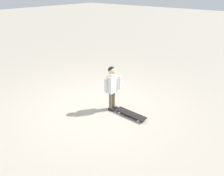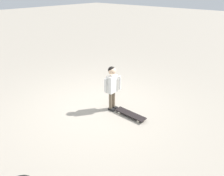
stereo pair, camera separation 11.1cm
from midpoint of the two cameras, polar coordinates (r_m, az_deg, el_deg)
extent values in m
plane|color=#9E9384|center=(5.11, -5.30, -5.25)|extent=(50.00, 50.00, 0.00)
cylinder|color=brown|center=(4.95, -0.26, -3.01)|extent=(0.08, 0.08, 0.42)
cube|color=black|center=(5.04, 0.02, -5.25)|extent=(0.15, 0.09, 0.05)
cylinder|color=brown|center=(4.87, -1.04, -3.51)|extent=(0.08, 0.08, 0.42)
cube|color=black|center=(4.97, -0.75, -5.78)|extent=(0.15, 0.09, 0.05)
cube|color=white|center=(4.72, -0.67, 1.09)|extent=(0.15, 0.25, 0.40)
cylinder|color=white|center=(4.78, 1.41, 1.41)|extent=(0.06, 0.06, 0.32)
cylinder|color=white|center=(4.65, -2.42, 0.63)|extent=(0.06, 0.06, 0.32)
sphere|color=beige|center=(4.60, -0.69, 4.65)|extent=(0.17, 0.17, 0.17)
sphere|color=black|center=(4.60, -0.79, 4.85)|extent=(0.16, 0.16, 0.16)
cube|color=black|center=(4.75, 4.40, -6.93)|extent=(0.74, 0.19, 0.02)
cube|color=#B7B7BC|center=(4.64, 7.03, -8.16)|extent=(0.03, 0.11, 0.02)
cube|color=#B7B7BC|center=(4.88, 1.91, -6.02)|extent=(0.03, 0.11, 0.02)
cylinder|color=beige|center=(4.70, 7.52, -7.99)|extent=(0.06, 0.03, 0.06)
cylinder|color=beige|center=(4.60, 6.49, -8.81)|extent=(0.06, 0.03, 0.06)
cylinder|color=beige|center=(4.95, 2.45, -5.90)|extent=(0.06, 0.03, 0.06)
cylinder|color=beige|center=(4.85, 1.36, -6.62)|extent=(0.06, 0.03, 0.06)
camera|label=1|loc=(0.06, -90.67, -0.32)|focal=33.89mm
camera|label=2|loc=(0.06, 89.33, 0.32)|focal=33.89mm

